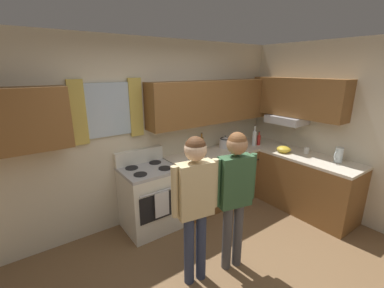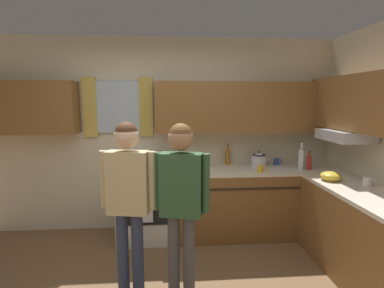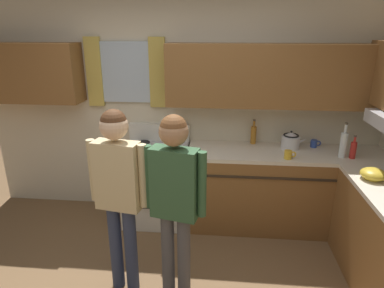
{
  "view_description": "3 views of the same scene",
  "coord_description": "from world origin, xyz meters",
  "px_view_note": "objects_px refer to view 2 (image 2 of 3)",
  "views": [
    {
      "loc": [
        -1.63,
        -1.41,
        2.2
      ],
      "look_at": [
        0.12,
        1.0,
        1.32
      ],
      "focal_mm": 24.0,
      "sensor_mm": 36.0,
      "label": 1
    },
    {
      "loc": [
        0.09,
        -2.1,
        1.78
      ],
      "look_at": [
        0.32,
        0.95,
        1.32
      ],
      "focal_mm": 27.21,
      "sensor_mm": 36.0,
      "label": 2
    },
    {
      "loc": [
        0.53,
        -1.94,
        2.16
      ],
      "look_at": [
        0.24,
        1.02,
        1.13
      ],
      "focal_mm": 31.36,
      "sensor_mm": 36.0,
      "label": 3
    }
  ],
  "objects_px": {
    "stove_oven": "(147,202)",
    "adult_left": "(128,189)",
    "mixing_bowl": "(331,176)",
    "bottle_sauce_red": "(309,163)",
    "mug_cobalt_blue": "(277,162)",
    "bottle_tall_clear": "(301,159)",
    "mug_mustard_yellow": "(261,169)",
    "adult_in_plaid": "(181,191)",
    "bottle_oil_amber": "(228,157)",
    "mug_ceramic_white": "(367,182)",
    "stovetop_kettle": "(259,159)"
  },
  "relations": [
    {
      "from": "stove_oven",
      "to": "adult_left",
      "type": "bearing_deg",
      "value": -93.04
    },
    {
      "from": "mixing_bowl",
      "to": "adult_left",
      "type": "height_order",
      "value": "adult_left"
    },
    {
      "from": "stove_oven",
      "to": "bottle_sauce_red",
      "type": "bearing_deg",
      "value": -3.84
    },
    {
      "from": "mug_cobalt_blue",
      "to": "bottle_sauce_red",
      "type": "bearing_deg",
      "value": -45.56
    },
    {
      "from": "bottle_sauce_red",
      "to": "bottle_tall_clear",
      "type": "distance_m",
      "value": 0.11
    },
    {
      "from": "stove_oven",
      "to": "adult_left",
      "type": "distance_m",
      "value": 1.27
    },
    {
      "from": "mug_mustard_yellow",
      "to": "adult_in_plaid",
      "type": "xyz_separation_m",
      "value": [
        -1.02,
        -1.01,
        0.06
      ]
    },
    {
      "from": "bottle_oil_amber",
      "to": "mug_mustard_yellow",
      "type": "bearing_deg",
      "value": -55.09
    },
    {
      "from": "mug_ceramic_white",
      "to": "mug_cobalt_blue",
      "type": "bearing_deg",
      "value": 117.83
    },
    {
      "from": "mug_mustard_yellow",
      "to": "adult_in_plaid",
      "type": "bearing_deg",
      "value": -135.3
    },
    {
      "from": "bottle_sauce_red",
      "to": "stove_oven",
      "type": "bearing_deg",
      "value": 176.16
    },
    {
      "from": "stovetop_kettle",
      "to": "mixing_bowl",
      "type": "xyz_separation_m",
      "value": [
        0.58,
        -0.75,
        -0.05
      ]
    },
    {
      "from": "bottle_tall_clear",
      "to": "adult_in_plaid",
      "type": "bearing_deg",
      "value": -144.85
    },
    {
      "from": "mixing_bowl",
      "to": "bottle_sauce_red",
      "type": "bearing_deg",
      "value": 90.02
    },
    {
      "from": "bottle_sauce_red",
      "to": "bottle_tall_clear",
      "type": "bearing_deg",
      "value": 167.8
    },
    {
      "from": "bottle_tall_clear",
      "to": "mug_ceramic_white",
      "type": "bearing_deg",
      "value": -65.43
    },
    {
      "from": "bottle_tall_clear",
      "to": "mixing_bowl",
      "type": "relative_size",
      "value": 1.67
    },
    {
      "from": "bottle_tall_clear",
      "to": "adult_left",
      "type": "xyz_separation_m",
      "value": [
        -2.04,
        -1.03,
        -0.03
      ]
    },
    {
      "from": "stove_oven",
      "to": "bottle_oil_amber",
      "type": "relative_size",
      "value": 3.85
    },
    {
      "from": "bottle_sauce_red",
      "to": "mug_cobalt_blue",
      "type": "distance_m",
      "value": 0.44
    },
    {
      "from": "bottle_sauce_red",
      "to": "mug_ceramic_white",
      "type": "height_order",
      "value": "bottle_sauce_red"
    },
    {
      "from": "stovetop_kettle",
      "to": "adult_left",
      "type": "distance_m",
      "value": 2.0
    },
    {
      "from": "stove_oven",
      "to": "bottle_tall_clear",
      "type": "height_order",
      "value": "bottle_tall_clear"
    },
    {
      "from": "bottle_oil_amber",
      "to": "adult_left",
      "type": "bearing_deg",
      "value": -129.88
    },
    {
      "from": "mug_ceramic_white",
      "to": "stove_oven",
      "type": "bearing_deg",
      "value": 159.07
    },
    {
      "from": "mug_ceramic_white",
      "to": "mug_mustard_yellow",
      "type": "bearing_deg",
      "value": 143.59
    },
    {
      "from": "bottle_sauce_red",
      "to": "mug_cobalt_blue",
      "type": "xyz_separation_m",
      "value": [
        -0.3,
        0.31,
        -0.05
      ]
    },
    {
      "from": "bottle_tall_clear",
      "to": "stovetop_kettle",
      "type": "relative_size",
      "value": 1.34
    },
    {
      "from": "bottle_tall_clear",
      "to": "adult_in_plaid",
      "type": "height_order",
      "value": "adult_in_plaid"
    },
    {
      "from": "mixing_bowl",
      "to": "stove_oven",
      "type": "bearing_deg",
      "value": 162.57
    },
    {
      "from": "bottle_tall_clear",
      "to": "adult_in_plaid",
      "type": "distance_m",
      "value": 1.93
    },
    {
      "from": "bottle_tall_clear",
      "to": "mixing_bowl",
      "type": "xyz_separation_m",
      "value": [
        0.1,
        -0.53,
        -0.09
      ]
    },
    {
      "from": "stove_oven",
      "to": "stovetop_kettle",
      "type": "relative_size",
      "value": 4.02
    },
    {
      "from": "bottle_sauce_red",
      "to": "bottle_tall_clear",
      "type": "relative_size",
      "value": 0.67
    },
    {
      "from": "mug_ceramic_white",
      "to": "adult_in_plaid",
      "type": "bearing_deg",
      "value": -170.07
    },
    {
      "from": "bottle_oil_amber",
      "to": "adult_left",
      "type": "height_order",
      "value": "adult_left"
    },
    {
      "from": "mug_mustard_yellow",
      "to": "mug_cobalt_blue",
      "type": "distance_m",
      "value": 0.53
    },
    {
      "from": "stove_oven",
      "to": "bottle_tall_clear",
      "type": "distance_m",
      "value": 2.06
    },
    {
      "from": "bottle_sauce_red",
      "to": "mug_ceramic_white",
      "type": "bearing_deg",
      "value": -71.17
    },
    {
      "from": "adult_left",
      "to": "adult_in_plaid",
      "type": "height_order",
      "value": "adult_left"
    },
    {
      "from": "bottle_sauce_red",
      "to": "mug_mustard_yellow",
      "type": "relative_size",
      "value": 2.04
    },
    {
      "from": "mug_ceramic_white",
      "to": "mixing_bowl",
      "type": "relative_size",
      "value": 0.57
    },
    {
      "from": "mug_ceramic_white",
      "to": "adult_left",
      "type": "distance_m",
      "value": 2.41
    },
    {
      "from": "bottle_tall_clear",
      "to": "adult_left",
      "type": "distance_m",
      "value": 2.29
    },
    {
      "from": "bottle_oil_amber",
      "to": "mug_mustard_yellow",
      "type": "height_order",
      "value": "bottle_oil_amber"
    },
    {
      "from": "bottle_sauce_red",
      "to": "mixing_bowl",
      "type": "height_order",
      "value": "bottle_sauce_red"
    },
    {
      "from": "bottle_tall_clear",
      "to": "mug_mustard_yellow",
      "type": "distance_m",
      "value": 0.58
    },
    {
      "from": "stove_oven",
      "to": "mug_mustard_yellow",
      "type": "relative_size",
      "value": 9.15
    },
    {
      "from": "mug_ceramic_white",
      "to": "mug_cobalt_blue",
      "type": "height_order",
      "value": "mug_ceramic_white"
    },
    {
      "from": "mug_ceramic_white",
      "to": "mixing_bowl",
      "type": "height_order",
      "value": "mixing_bowl"
    }
  ]
}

